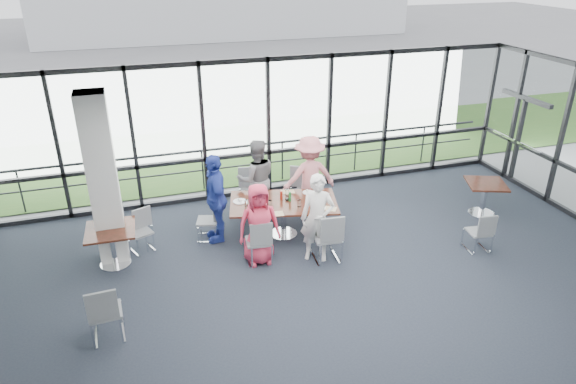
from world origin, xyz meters
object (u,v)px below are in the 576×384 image
object	(u,v)px
side_table_left	(111,235)
diner_end	(216,198)
chair_main_fr	(307,191)
diner_near_left	(259,224)
chair_main_nl	(258,241)
chair_main_nr	(327,237)
diner_near_right	(317,218)
main_table	(283,207)
diner_far_right	(309,176)
structural_column	(103,181)
diner_far_left	(256,179)
chair_main_fl	(252,192)
chair_spare_lb	(140,232)
chair_main_end	(207,221)
side_table_right	(486,188)
chair_spare_r	(478,232)
chair_spare_la	(106,312)

from	to	relation	value
side_table_left	diner_end	bearing A→B (deg)	10.64
chair_main_fr	side_table_left	bearing A→B (deg)	39.45
diner_near_left	chair_main_fr	xyz separation A→B (m)	(1.53, 1.70, -0.30)
chair_main_nl	chair_main_nr	world-z (taller)	chair_main_nr
diner_near_right	chair_main_nr	size ratio (longest dim) A/B	1.76
main_table	diner_far_right	world-z (taller)	diner_far_right
diner_far_right	structural_column	bearing A→B (deg)	8.46
diner_far_left	chair_main_fl	size ratio (longest dim) A/B	1.83
diner_far_left	chair_spare_lb	world-z (taller)	diner_far_left
diner_far_left	chair_main_fr	bearing A→B (deg)	-179.40
diner_near_right	diner_far_right	world-z (taller)	diner_far_right
structural_column	diner_end	distance (m)	2.12
chair_main_end	diner_near_left	bearing A→B (deg)	51.08
side_table_right	diner_far_right	world-z (taller)	diner_far_right
diner_near_left	diner_far_right	size ratio (longest dim) A/B	0.87
diner_far_left	chair_spare_lb	size ratio (longest dim) A/B	2.19
chair_main_fl	chair_main_nl	bearing A→B (deg)	86.30
diner_far_left	chair_main_end	world-z (taller)	diner_far_left
diner_near_left	diner_far_right	world-z (taller)	diner_far_right
chair_main_nr	chair_main_fr	distance (m)	2.04
diner_near_right	chair_main_end	xyz separation A→B (m)	(-1.83, 1.34, -0.44)
main_table	chair_spare_r	xyz separation A→B (m)	(3.39, -1.70, -0.24)
diner_far_right	chair_spare_lb	distance (m)	3.66
chair_main_fr	chair_spare_la	bearing A→B (deg)	61.56
chair_main_fr	diner_near_left	bearing A→B (deg)	73.80
side_table_right	diner_near_left	bearing A→B (deg)	-175.95
side_table_right	chair_spare_r	size ratio (longest dim) A/B	1.28
diner_far_left	chair_main_nl	bearing A→B (deg)	80.35
main_table	chair_spare_r	bearing A→B (deg)	-13.01
main_table	structural_column	bearing A→B (deg)	-168.56
chair_spare_la	diner_far_left	bearing A→B (deg)	41.88
chair_main_fl	chair_main_fr	distance (m)	1.21
diner_near_right	side_table_left	bearing A→B (deg)	-168.60
side_table_left	chair_main_nl	size ratio (longest dim) A/B	1.02
chair_main_end	chair_spare_r	distance (m)	5.29
chair_main_fr	chair_main_end	distance (m)	2.38
structural_column	chair_main_fr	size ratio (longest dim) A/B	3.28
chair_main_nr	chair_spare_lb	world-z (taller)	chair_main_nr
diner_near_right	chair_main_fr	world-z (taller)	diner_near_right
diner_near_left	diner_far_right	xyz separation A→B (m)	(1.52, 1.53, 0.11)
chair_main_fl	side_table_right	bearing A→B (deg)	168.44
main_table	chair_spare_lb	world-z (taller)	chair_spare_lb
structural_column	diner_near_left	bearing A→B (deg)	-20.17
side_table_left	chair_main_end	world-z (taller)	chair_main_end
side_table_right	chair_spare_lb	size ratio (longest dim) A/B	1.27
diner_far_right	chair_main_fr	size ratio (longest dim) A/B	1.85
main_table	diner_near_right	size ratio (longest dim) A/B	1.37
side_table_left	chair_main_fl	distance (m)	3.24
chair_spare_la	chair_spare_lb	xyz separation A→B (m)	(0.61, 2.39, -0.07)
main_table	diner_near_left	size ratio (longest dim) A/B	1.48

